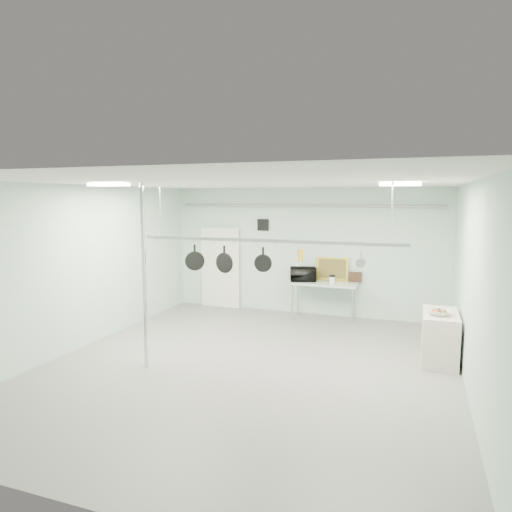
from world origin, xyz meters
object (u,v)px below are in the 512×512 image
at_px(skillet_right, 263,259).
at_px(prep_table, 324,285).
at_px(microwave, 303,274).
at_px(fruit_bowl, 439,313).
at_px(pot_rack, 266,239).
at_px(skillet_mid, 224,259).
at_px(skillet_left, 195,258).
at_px(chrome_pole, 144,276).
at_px(side_cabinet, 440,337).
at_px(coffee_canister, 332,280).

bearing_deg(skillet_right, prep_table, 73.79).
relative_size(microwave, fruit_bowl, 1.67).
height_order(pot_rack, skillet_mid, pot_rack).
bearing_deg(pot_rack, microwave, 92.26).
distance_m(prep_table, microwave, 0.58).
height_order(fruit_bowl, skillet_left, skillet_left).
bearing_deg(fruit_bowl, chrome_pole, -159.56).
bearing_deg(pot_rack, chrome_pole, -154.65).
bearing_deg(side_cabinet, coffee_canister, 138.69).
xyz_separation_m(pot_rack, skillet_left, (-1.39, 0.00, -0.39)).
relative_size(side_cabinet, microwave, 1.94).
height_order(side_cabinet, coffee_canister, coffee_canister).
distance_m(pot_rack, skillet_mid, 0.88).
xyz_separation_m(coffee_canister, skillet_mid, (-1.41, -3.15, 0.84)).
distance_m(coffee_canister, fruit_bowl, 3.21).
bearing_deg(coffee_canister, skillet_mid, -114.17).
bearing_deg(chrome_pole, skillet_left, 60.40).
height_order(chrome_pole, coffee_canister, chrome_pole).
relative_size(microwave, skillet_right, 1.43).
distance_m(prep_table, skillet_mid, 3.65).
xyz_separation_m(prep_table, side_cabinet, (2.55, -2.20, -0.38)).
height_order(prep_table, pot_rack, pot_rack).
relative_size(microwave, coffee_canister, 3.46).
relative_size(microwave, skillet_mid, 1.24).
relative_size(prep_table, skillet_right, 3.68).
bearing_deg(prep_table, fruit_bowl, -43.73).
distance_m(side_cabinet, pot_rack, 3.62).
height_order(pot_rack, microwave, pot_rack).
bearing_deg(microwave, side_cabinet, 126.05).
bearing_deg(skillet_mid, pot_rack, 12.51).
bearing_deg(skillet_left, skillet_right, -29.42).
bearing_deg(side_cabinet, skillet_right, -159.84).
bearing_deg(coffee_canister, side_cabinet, -41.31).
distance_m(side_cabinet, skillet_right, 3.49).
bearing_deg(skillet_right, skillet_left, 171.50).
distance_m(pot_rack, microwave, 3.51).
relative_size(pot_rack, coffee_canister, 26.77).
xyz_separation_m(fruit_bowl, skillet_mid, (-3.71, -0.89, 0.89)).
relative_size(chrome_pole, fruit_bowl, 8.61).
xyz_separation_m(chrome_pole, side_cabinet, (4.85, 2.00, -1.15)).
bearing_deg(pot_rack, skillet_mid, 180.00).
bearing_deg(skillet_mid, coffee_canister, 78.34).
bearing_deg(skillet_right, fruit_bowl, 8.30).
distance_m(prep_table, pot_rack, 3.61).
xyz_separation_m(prep_table, pot_rack, (-0.40, -3.30, 1.40)).
distance_m(skillet_left, skillet_right, 1.34).
xyz_separation_m(side_cabinet, skillet_left, (-4.34, -1.10, 1.39)).
distance_m(side_cabinet, skillet_left, 4.69).
distance_m(prep_table, skillet_right, 3.49).
distance_m(chrome_pole, prep_table, 4.85).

